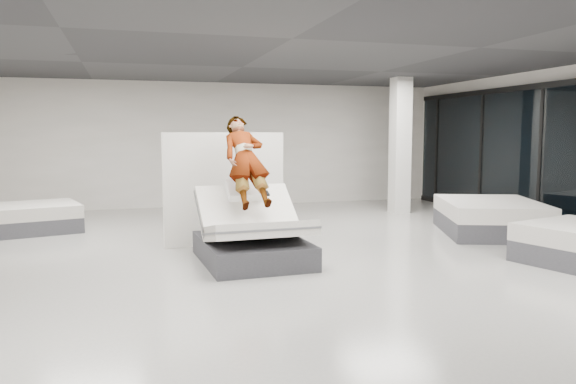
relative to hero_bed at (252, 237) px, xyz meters
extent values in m
plane|color=#A8A69F|center=(0.50, -0.40, -0.37)|extent=(14.00, 14.00, 0.00)
plane|color=#28282A|center=(0.50, -0.40, 2.83)|extent=(14.00, 14.00, 0.00)
cube|color=silver|center=(0.50, 6.60, 1.23)|extent=(12.00, 0.04, 3.20)
cube|color=#3B3B40|center=(0.00, 0.02, -0.20)|extent=(1.54, 2.00, 0.34)
cube|color=white|center=(-0.02, 0.34, 0.34)|extent=(1.49, 0.97, 0.75)
cube|color=#5C5C60|center=(-0.02, 0.34, 0.34)|extent=(1.51, 0.88, 0.62)
cube|color=white|center=(0.02, -0.44, 0.16)|extent=(1.50, 1.06, 0.39)
cube|color=#5C5C60|center=(0.02, -0.44, 0.16)|extent=(1.52, 1.04, 0.21)
cube|color=white|center=(-0.02, 0.47, 0.66)|extent=(0.55, 0.42, 0.34)
imported|color=slate|center=(-0.02, 0.32, 0.87)|extent=(0.71, 1.59, 1.50)
cube|color=black|center=(0.22, -0.02, 0.65)|extent=(0.06, 0.14, 0.08)
cube|color=silver|center=(-0.15, 1.47, 0.59)|extent=(2.10, 0.32, 1.91)
cube|color=#3B3B40|center=(4.85, 1.06, -0.20)|extent=(2.39, 2.72, 0.34)
cube|color=white|center=(4.85, 1.06, 0.11)|extent=(2.39, 2.72, 0.28)
cube|color=#3B3B40|center=(-3.69, 3.66, -0.22)|extent=(2.26, 1.92, 0.29)
cube|color=white|center=(-3.69, 3.66, 0.04)|extent=(2.26, 1.92, 0.24)
cube|color=silver|center=(4.50, 4.10, 1.23)|extent=(0.40, 0.40, 3.20)
cube|color=black|center=(6.40, 1.60, 1.08)|extent=(0.09, 0.08, 2.80)
cube|color=black|center=(6.40, 3.60, 1.08)|extent=(0.09, 0.08, 2.80)
cube|color=black|center=(6.40, 5.60, 1.08)|extent=(0.09, 0.08, 2.80)
camera|label=1|loc=(-1.75, -7.99, 1.53)|focal=35.00mm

